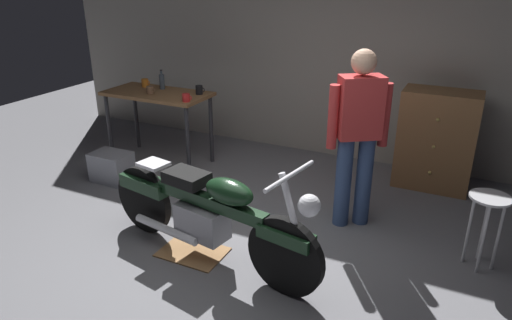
{
  "coord_description": "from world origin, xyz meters",
  "views": [
    {
      "loc": [
        1.7,
        -2.88,
        2.29
      ],
      "look_at": [
        -0.04,
        0.7,
        0.65
      ],
      "focal_mm": 32.62,
      "sensor_mm": 36.0,
      "label": 1
    }
  ],
  "objects_px": {
    "person_standing": "(358,133)",
    "shop_stool": "(488,212)",
    "motorcycle": "(208,212)",
    "storage_bin": "(112,167)",
    "mug_red_diner": "(186,98)",
    "wooden_dresser": "(436,140)",
    "mug_orange_travel": "(145,83)",
    "mug_black_matte": "(199,90)",
    "bottle": "(162,81)",
    "mug_brown_stoneware": "(150,90)"
  },
  "relations": [
    {
      "from": "person_standing",
      "to": "shop_stool",
      "type": "bearing_deg",
      "value": 135.15
    },
    {
      "from": "motorcycle",
      "to": "storage_bin",
      "type": "bearing_deg",
      "value": 164.94
    },
    {
      "from": "storage_bin",
      "to": "motorcycle",
      "type": "bearing_deg",
      "value": -25.32
    },
    {
      "from": "mug_red_diner",
      "to": "person_standing",
      "type": "bearing_deg",
      "value": -8.0
    },
    {
      "from": "person_standing",
      "to": "mug_red_diner",
      "type": "bearing_deg",
      "value": -41.35
    },
    {
      "from": "shop_stool",
      "to": "storage_bin",
      "type": "bearing_deg",
      "value": -179.69
    },
    {
      "from": "motorcycle",
      "to": "mug_red_diner",
      "type": "bearing_deg",
      "value": 138.71
    },
    {
      "from": "wooden_dresser",
      "to": "storage_bin",
      "type": "relative_size",
      "value": 2.5
    },
    {
      "from": "wooden_dresser",
      "to": "mug_orange_travel",
      "type": "xyz_separation_m",
      "value": [
        -3.5,
        -0.56,
        0.4
      ]
    },
    {
      "from": "mug_black_matte",
      "to": "motorcycle",
      "type": "bearing_deg",
      "value": -56.44
    },
    {
      "from": "person_standing",
      "to": "mug_orange_travel",
      "type": "relative_size",
      "value": 13.79
    },
    {
      "from": "motorcycle",
      "to": "person_standing",
      "type": "height_order",
      "value": "person_standing"
    },
    {
      "from": "mug_orange_travel",
      "to": "mug_black_matte",
      "type": "relative_size",
      "value": 1.01
    },
    {
      "from": "storage_bin",
      "to": "mug_red_diner",
      "type": "xyz_separation_m",
      "value": [
        0.72,
        0.54,
        0.78
      ]
    },
    {
      "from": "person_standing",
      "to": "shop_stool",
      "type": "distance_m",
      "value": 1.24
    },
    {
      "from": "bottle",
      "to": "person_standing",
      "type": "bearing_deg",
      "value": -13.91
    },
    {
      "from": "shop_stool",
      "to": "storage_bin",
      "type": "distance_m",
      "value": 3.91
    },
    {
      "from": "mug_brown_stoneware",
      "to": "mug_black_matte",
      "type": "bearing_deg",
      "value": 22.69
    },
    {
      "from": "wooden_dresser",
      "to": "mug_black_matte",
      "type": "distance_m",
      "value": 2.76
    },
    {
      "from": "mug_red_diner",
      "to": "mug_orange_travel",
      "type": "relative_size",
      "value": 0.99
    },
    {
      "from": "shop_stool",
      "to": "bottle",
      "type": "bearing_deg",
      "value": 166.81
    },
    {
      "from": "shop_stool",
      "to": "storage_bin",
      "type": "relative_size",
      "value": 1.45
    },
    {
      "from": "mug_black_matte",
      "to": "shop_stool",
      "type": "bearing_deg",
      "value": -15.01
    },
    {
      "from": "storage_bin",
      "to": "mug_red_diner",
      "type": "bearing_deg",
      "value": 36.88
    },
    {
      "from": "wooden_dresser",
      "to": "bottle",
      "type": "xyz_separation_m",
      "value": [
        -3.23,
        -0.56,
        0.45
      ]
    },
    {
      "from": "person_standing",
      "to": "mug_black_matte",
      "type": "relative_size",
      "value": 13.89
    },
    {
      "from": "motorcycle",
      "to": "wooden_dresser",
      "type": "bearing_deg",
      "value": 67.47
    },
    {
      "from": "mug_brown_stoneware",
      "to": "mug_orange_travel",
      "type": "bearing_deg",
      "value": 137.41
    },
    {
      "from": "person_standing",
      "to": "wooden_dresser",
      "type": "bearing_deg",
      "value": -149.23
    },
    {
      "from": "person_standing",
      "to": "bottle",
      "type": "bearing_deg",
      "value": -47.27
    },
    {
      "from": "mug_red_diner",
      "to": "mug_black_matte",
      "type": "relative_size",
      "value": 0.99
    },
    {
      "from": "mug_red_diner",
      "to": "mug_brown_stoneware",
      "type": "bearing_deg",
      "value": 168.94
    },
    {
      "from": "person_standing",
      "to": "mug_brown_stoneware",
      "type": "height_order",
      "value": "person_standing"
    },
    {
      "from": "mug_brown_stoneware",
      "to": "bottle",
      "type": "xyz_separation_m",
      "value": [
        -0.01,
        0.25,
        0.05
      ]
    },
    {
      "from": "wooden_dresser",
      "to": "mug_brown_stoneware",
      "type": "bearing_deg",
      "value": -165.82
    },
    {
      "from": "shop_stool",
      "to": "storage_bin",
      "type": "xyz_separation_m",
      "value": [
        -3.89,
        -0.02,
        -0.33
      ]
    },
    {
      "from": "shop_stool",
      "to": "person_standing",
      "type": "bearing_deg",
      "value": 168.5
    },
    {
      "from": "shop_stool",
      "to": "wooden_dresser",
      "type": "bearing_deg",
      "value": 110.87
    },
    {
      "from": "person_standing",
      "to": "mug_red_diner",
      "type": "distance_m",
      "value": 2.05
    },
    {
      "from": "motorcycle",
      "to": "mug_orange_travel",
      "type": "height_order",
      "value": "mug_orange_travel"
    },
    {
      "from": "person_standing",
      "to": "storage_bin",
      "type": "bearing_deg",
      "value": -28.1
    },
    {
      "from": "wooden_dresser",
      "to": "motorcycle",
      "type": "bearing_deg",
      "value": -122.78
    },
    {
      "from": "wooden_dresser",
      "to": "storage_bin",
      "type": "bearing_deg",
      "value": -156.28
    },
    {
      "from": "wooden_dresser",
      "to": "bottle",
      "type": "relative_size",
      "value": 4.56
    },
    {
      "from": "person_standing",
      "to": "shop_stool",
      "type": "height_order",
      "value": "person_standing"
    },
    {
      "from": "wooden_dresser",
      "to": "mug_red_diner",
      "type": "xyz_separation_m",
      "value": [
        -2.62,
        -0.93,
        0.4
      ]
    },
    {
      "from": "mug_black_matte",
      "to": "mug_orange_travel",
      "type": "bearing_deg",
      "value": 178.13
    },
    {
      "from": "mug_brown_stoneware",
      "to": "bottle",
      "type": "relative_size",
      "value": 0.48
    },
    {
      "from": "person_standing",
      "to": "storage_bin",
      "type": "relative_size",
      "value": 3.8
    },
    {
      "from": "motorcycle",
      "to": "bottle",
      "type": "xyz_separation_m",
      "value": [
        -1.72,
        1.78,
        0.55
      ]
    }
  ]
}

